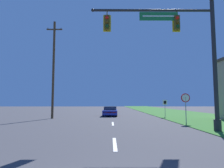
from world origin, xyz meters
TOP-DOWN VIEW (x-y plane):
  - grass_verge_right at (10.50, 30.00)m, footprint 10.00×110.00m
  - road_center_line at (0.00, 22.00)m, footprint 0.16×34.80m
  - signal_mast at (4.58, 9.56)m, footprint 8.07×0.47m
  - car_ahead at (-0.23, 23.53)m, footprint 1.95×4.35m
  - stop_sign at (6.21, 14.20)m, footprint 0.76×0.07m
  - route_sign_post at (6.30, 21.05)m, footprint 0.55×0.06m
  - utility_pole_near at (-6.62, 19.39)m, footprint 1.80×0.26m

SIDE VIEW (x-z plane):
  - road_center_line at x=0.00m, z-range 0.00..0.01m
  - grass_verge_right at x=10.50m, z-range 0.00..0.04m
  - car_ahead at x=-0.23m, z-range 0.01..1.20m
  - route_sign_post at x=6.30m, z-range 0.51..2.54m
  - stop_sign at x=6.21m, z-range 0.61..3.12m
  - signal_mast at x=4.58m, z-range 0.91..9.46m
  - utility_pole_near at x=-6.62m, z-range 0.16..11.16m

